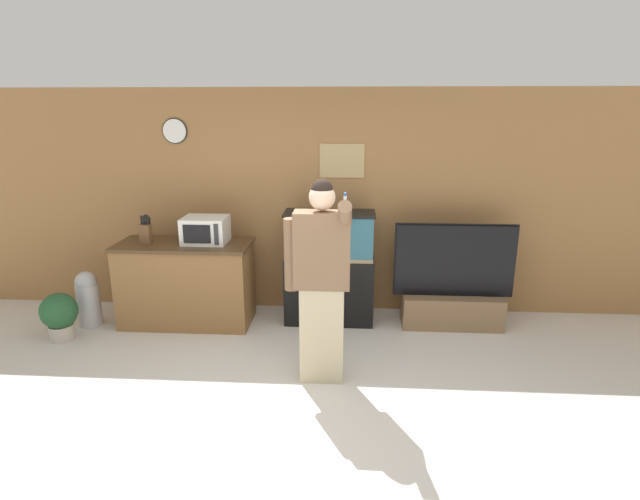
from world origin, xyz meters
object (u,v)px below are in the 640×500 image
(knife_block, at_px, (146,232))
(potted_plant, at_px, (59,314))
(trash_bin, at_px, (88,298))
(person_standing, at_px, (321,280))
(tv_on_stand, at_px, (452,297))
(aquarium_on_stand, at_px, (329,268))
(counter_island, at_px, (187,283))
(microwave, at_px, (206,230))

(knife_block, height_order, potted_plant, knife_block)
(trash_bin, bearing_deg, person_standing, -20.60)
(tv_on_stand, bearing_deg, aquarium_on_stand, 178.13)
(knife_block, distance_m, aquarium_on_stand, 2.07)
(counter_island, relative_size, tv_on_stand, 1.11)
(microwave, relative_size, knife_block, 1.53)
(microwave, relative_size, person_standing, 0.26)
(potted_plant, distance_m, trash_bin, 0.41)
(aquarium_on_stand, distance_m, trash_bin, 2.73)
(tv_on_stand, xyz_separation_m, person_standing, (-1.40, -1.25, 0.61))
(person_standing, relative_size, potted_plant, 3.53)
(microwave, xyz_separation_m, trash_bin, (-1.34, -0.18, -0.76))
(potted_plant, bearing_deg, tv_on_stand, 8.49)
(counter_island, xyz_separation_m, tv_on_stand, (2.99, 0.10, -0.13))
(aquarium_on_stand, relative_size, person_standing, 0.70)
(aquarium_on_stand, xyz_separation_m, trash_bin, (-2.70, -0.28, -0.32))
(knife_block, distance_m, tv_on_stand, 3.48)
(microwave, bearing_deg, tv_on_stand, 1.20)
(counter_island, distance_m, knife_block, 0.72)
(person_standing, distance_m, trash_bin, 2.93)
(potted_plant, bearing_deg, knife_block, 33.74)
(microwave, bearing_deg, aquarium_on_stand, 4.30)
(potted_plant, bearing_deg, aquarium_on_stand, 13.42)
(microwave, relative_size, potted_plant, 0.93)
(counter_island, relative_size, aquarium_on_stand, 1.15)
(aquarium_on_stand, bearing_deg, trash_bin, -173.99)
(counter_island, relative_size, trash_bin, 2.35)
(counter_island, relative_size, knife_block, 4.74)
(knife_block, bearing_deg, person_standing, -29.78)
(person_standing, bearing_deg, potted_plant, 167.48)
(aquarium_on_stand, distance_m, potted_plant, 2.91)
(trash_bin, bearing_deg, microwave, 7.73)
(tv_on_stand, distance_m, trash_bin, 4.08)
(knife_block, height_order, person_standing, person_standing)
(tv_on_stand, xyz_separation_m, potted_plant, (-4.19, -0.63, -0.05))
(counter_island, distance_m, tv_on_stand, 2.99)
(counter_island, bearing_deg, microwave, 9.59)
(microwave, bearing_deg, potted_plant, -158.60)
(microwave, distance_m, trash_bin, 1.55)
(microwave, bearing_deg, knife_block, -176.43)
(microwave, bearing_deg, person_standing, -41.48)
(counter_island, height_order, potted_plant, counter_island)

